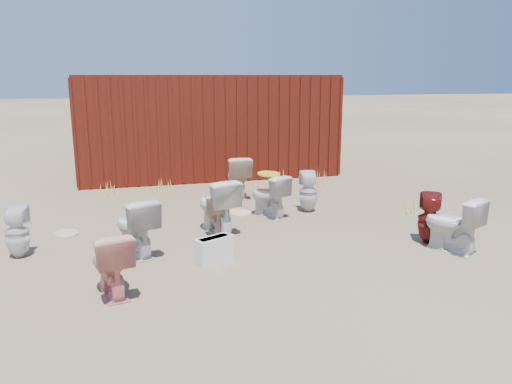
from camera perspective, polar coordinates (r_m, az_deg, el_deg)
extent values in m
plane|color=brown|center=(7.65, 1.18, -5.01)|extent=(100.00, 100.00, 0.00)
cube|color=#46100B|center=(12.40, -5.61, 7.63)|extent=(6.00, 2.40, 2.40)
imported|color=silver|center=(6.92, -13.61, -3.87)|extent=(0.70, 0.90, 0.80)
imported|color=#E58984|center=(5.78, -16.25, -7.77)|extent=(0.57, 0.80, 0.75)
imported|color=white|center=(7.74, -4.49, -1.53)|extent=(0.68, 0.94, 0.86)
imported|color=#5C110F|center=(7.65, 19.23, -2.88)|extent=(0.46, 0.46, 0.74)
imported|color=silver|center=(7.38, 21.53, -3.43)|extent=(0.73, 0.89, 0.79)
imported|color=silver|center=(7.40, -25.64, -4.16)|extent=(0.34, 0.34, 0.70)
imported|color=beige|center=(7.76, -4.67, -2.26)|extent=(0.38, 0.65, 0.65)
imported|color=beige|center=(9.96, -2.05, 1.77)|extent=(0.53, 0.86, 0.84)
imported|color=silver|center=(8.56, 1.45, -0.44)|extent=(0.71, 0.84, 0.74)
imported|color=silver|center=(8.95, 6.00, 0.04)|extent=(0.39, 0.40, 0.73)
ellipsoid|color=gold|center=(8.48, 1.47, 2.09)|extent=(0.38, 0.47, 0.02)
cube|color=silver|center=(6.54, -4.82, -6.64)|extent=(0.54, 0.40, 0.35)
ellipsoid|color=beige|center=(8.85, -1.88, -2.39)|extent=(0.47, 0.56, 0.02)
ellipsoid|color=#C1AA8C|center=(8.25, -20.88, -4.45)|extent=(0.45, 0.53, 0.02)
cone|color=tan|center=(10.44, -16.82, 0.23)|extent=(0.36, 0.36, 0.30)
cone|color=tan|center=(10.42, 0.61, 0.70)|extent=(0.32, 0.32, 0.27)
cone|color=tan|center=(11.23, 7.35, 1.67)|extent=(0.36, 0.36, 0.33)
cone|color=tan|center=(10.75, -10.27, 0.87)|extent=(0.30, 0.30, 0.27)
cone|color=tan|center=(11.17, 2.63, 1.66)|extent=(0.34, 0.34, 0.32)
cone|color=tan|center=(9.31, 17.20, -1.52)|extent=(0.28, 0.28, 0.24)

